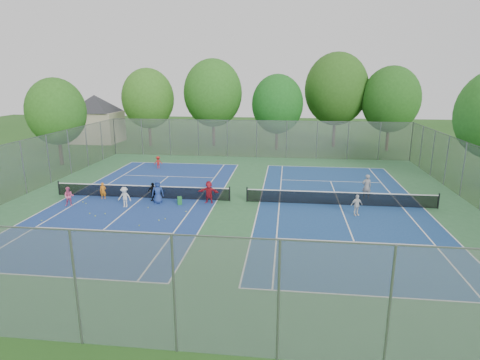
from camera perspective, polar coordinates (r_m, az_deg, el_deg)
name	(u,v)px	position (r m, az deg, el deg)	size (l,w,h in m)	color
ground	(238,201)	(28.25, -0.24, -3.06)	(120.00, 120.00, 0.00)	#235019
court_pad	(238,201)	(28.25, -0.24, -3.05)	(32.00, 32.00, 0.01)	#31683B
court_left	(143,198)	(29.89, -13.69, -2.46)	(10.97, 23.77, 0.01)	navy
court_right	(340,205)	(28.29, 14.00, -3.45)	(10.97, 23.77, 0.01)	navy
net_left	(142,192)	(29.77, -13.74, -1.65)	(12.87, 0.10, 0.91)	black
net_right	(340,199)	(28.16, 14.05, -2.60)	(12.87, 0.10, 0.91)	black
fence_north	(257,139)	(43.35, 2.38, 5.83)	(32.00, 0.10, 4.00)	gray
fence_south	(174,295)	(12.99, -9.34, -15.86)	(32.00, 0.10, 4.00)	gray
fence_west	(23,168)	(33.62, -28.44, 1.55)	(32.00, 0.10, 4.00)	gray
house	(95,110)	(56.86, -19.90, 9.31)	(11.03, 11.03, 7.30)	#B7A88C
tree_nw	(148,98)	(51.78, -12.97, 11.23)	(6.40, 6.40, 9.58)	#443326
tree_nl	(213,93)	(50.63, -3.86, 12.23)	(7.20, 7.20, 10.69)	#443326
tree_nc	(277,104)	(47.85, 5.33, 10.69)	(6.00, 6.00, 8.85)	#443326
tree_nr	(336,89)	(51.06, 13.55, 12.45)	(7.60, 7.60, 11.42)	#443326
tree_ne	(391,99)	(50.17, 20.66, 10.67)	(6.60, 6.60, 9.77)	#443326
tree_side_w	(56,112)	(43.11, -24.69, 8.84)	(5.60, 5.60, 8.47)	#443326
ball_crate	(161,192)	(30.57, -11.10, -1.67)	(0.36, 0.36, 0.31)	#1847B5
ball_hopper	(180,201)	(27.77, -8.58, -2.93)	(0.29, 0.29, 0.56)	#227F32
student_a	(103,191)	(30.24, -18.91, -1.48)	(0.44, 0.29, 1.22)	orange
student_b	(69,197)	(29.46, -23.15, -2.18)	(0.64, 0.50, 1.32)	#E15789
student_c	(125,197)	(27.93, -16.10, -2.35)	(0.91, 0.52, 1.40)	silver
student_d	(153,192)	(28.83, -12.29, -1.65)	(0.78, 0.33, 1.34)	black
student_e	(158,192)	(28.18, -11.64, -1.68)	(0.80, 0.52, 1.63)	navy
student_f	(209,192)	(27.76, -4.45, -1.73)	(1.46, 0.46, 1.57)	#A51723
child_far_baseline	(158,162)	(38.98, -11.56, 2.47)	(0.77, 0.44, 1.20)	#B11C19
instructor	(367,187)	(30.01, 17.55, -0.91)	(0.66, 0.43, 1.80)	gray
teen_court_b	(357,205)	(26.30, 16.24, -3.45)	(0.80, 0.33, 1.36)	silver
tennis_ball_0	(139,226)	(24.39, -14.14, -6.33)	(0.07, 0.07, 0.07)	#A5C12D
tennis_ball_1	(186,212)	(26.27, -7.70, -4.49)	(0.07, 0.07, 0.07)	#EFF138
tennis_ball_2	(95,216)	(26.81, -19.90, -4.86)	(0.07, 0.07, 0.07)	#BEDA32
tennis_ball_3	(83,202)	(30.02, -21.44, -2.96)	(0.07, 0.07, 0.07)	#BDD230
tennis_ball_4	(148,208)	(27.45, -12.95, -3.89)	(0.07, 0.07, 0.07)	#BBCF30
tennis_ball_5	(105,214)	(27.02, -18.63, -4.60)	(0.07, 0.07, 0.07)	#AACA2F
tennis_ball_6	(165,219)	(25.15, -10.60, -5.49)	(0.07, 0.07, 0.07)	#CED631
tennis_ball_7	(159,220)	(24.98, -11.46, -5.66)	(0.07, 0.07, 0.07)	#D3F338
tennis_ball_8	(42,221)	(27.26, -26.38, -5.22)	(0.07, 0.07, 0.07)	#9DC12C
tennis_ball_9	(114,232)	(23.86, -17.43, -7.04)	(0.07, 0.07, 0.07)	#CBE034
tennis_ball_10	(90,214)	(27.40, -20.57, -4.51)	(0.07, 0.07, 0.07)	#B5CC2F
tennis_ball_11	(86,204)	(29.65, -21.06, -3.14)	(0.07, 0.07, 0.07)	#C2DE33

